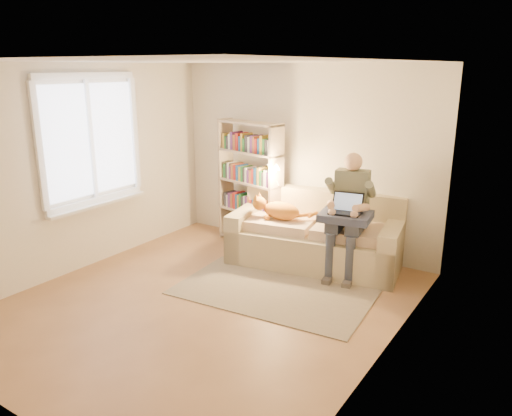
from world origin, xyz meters
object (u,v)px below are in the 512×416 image
Objects in this scene: person at (349,207)px; cat at (275,209)px; sofa at (316,239)px; laptop at (347,208)px; bookshelf at (250,178)px.

person reaches higher than cat.
sofa is 5.56× the size of laptop.
person is 0.84× the size of bookshelf.
sofa is 1.34m from bookshelf.
sofa is at bearing 4.54° from bookshelf.
sofa is at bearing 147.67° from laptop.
person is 1.99× the size of cat.
bookshelf reaches higher than laptop.
person is at bearing 3.86° from bookshelf.
bookshelf is at bearing 162.46° from sofa.
cat is (-0.98, -0.15, -0.15)m from person.
person is 3.63× the size of laptop.
person is 1.65m from bookshelf.
bookshelf is (-1.67, 0.36, 0.11)m from laptop.
person is (0.47, -0.08, 0.53)m from sofa.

